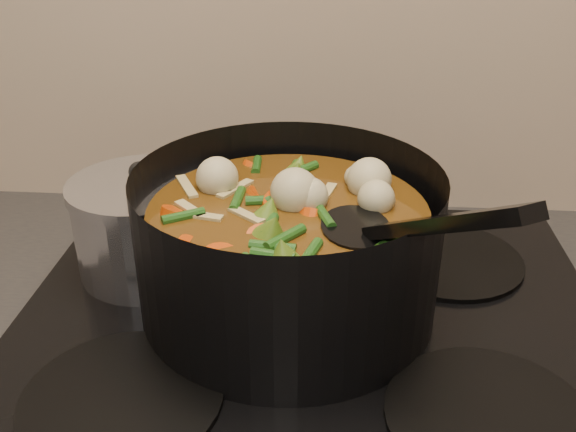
{
  "coord_description": "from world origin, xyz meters",
  "views": [
    {
      "loc": [
        0.02,
        1.38,
        1.34
      ],
      "look_at": [
        -0.03,
        1.96,
        1.04
      ],
      "focal_mm": 40.0,
      "sensor_mm": 36.0,
      "label": 1
    }
  ],
  "objects": [
    {
      "name": "saucepan",
      "position": [
        -0.19,
        2.02,
        0.99
      ],
      "size": [
        0.17,
        0.17,
        0.14
      ],
      "rotation": [
        0.0,
        0.0,
        0.24
      ],
      "color": "silver",
      "rests_on": "stovetop"
    },
    {
      "name": "stovetop",
      "position": [
        0.0,
        1.93,
        0.92
      ],
      "size": [
        0.62,
        0.54,
        0.03
      ],
      "color": "black",
      "rests_on": "counter"
    },
    {
      "name": "stockpot",
      "position": [
        -0.02,
        1.95,
        1.0
      ],
      "size": [
        0.39,
        0.41,
        0.23
      ],
      "rotation": [
        0.0,
        0.0,
        0.32
      ],
      "color": "black",
      "rests_on": "stovetop"
    }
  ]
}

